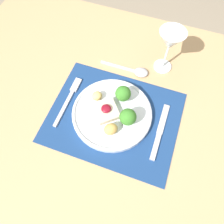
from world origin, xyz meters
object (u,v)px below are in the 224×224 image
Objects in this scene: knife at (159,135)px; spoon at (136,71)px; fork at (69,98)px; wine_glass_near at (170,42)px; dinner_plate at (113,112)px.

knife is 1.09× the size of spoon.
fork is 0.40m from wine_glass_near.
knife is (0.17, -0.02, -0.01)m from dinner_plate.
knife is 0.27m from spoon.
dinner_plate is at bearing 172.59° from knife.
fork is at bearing 174.60° from knife.
wine_glass_near is (0.09, 0.06, 0.12)m from spoon.
knife is at bearing -78.87° from wine_glass_near.
wine_glass_near reaches higher than fork.
fork is at bearing -133.49° from spoon.
spoon is at bearing 45.20° from fork.
fork is at bearing -137.90° from wine_glass_near.
spoon is 0.16m from wine_glass_near.
spoon is (-0.14, 0.22, 0.00)m from knife.
spoon is at bearing 83.99° from dinner_plate.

